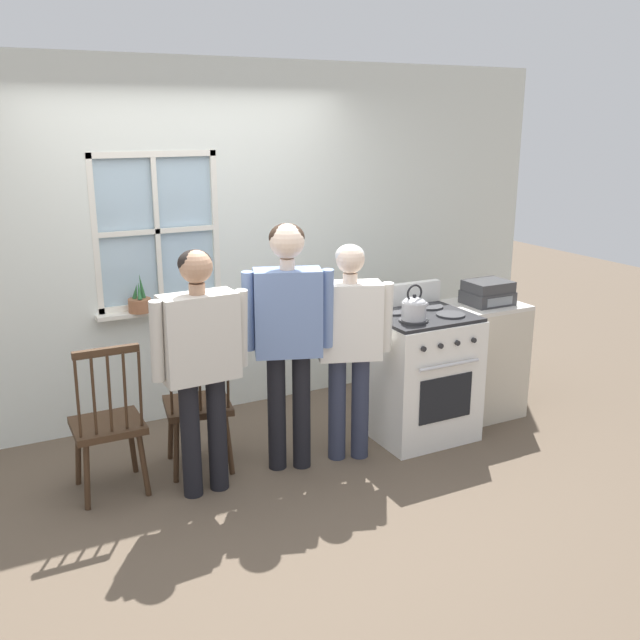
{
  "coord_description": "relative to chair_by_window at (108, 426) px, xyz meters",
  "views": [
    {
      "loc": [
        -1.54,
        -3.78,
        2.27
      ],
      "look_at": [
        0.51,
        0.2,
        1.0
      ],
      "focal_mm": 40.0,
      "sensor_mm": 36.0,
      "label": 1
    }
  ],
  "objects": [
    {
      "name": "person_adult_right",
      "position": [
        1.55,
        -0.26,
        0.45
      ],
      "size": [
        0.57,
        0.34,
        1.49
      ],
      "rotation": [
        0.0,
        0.0,
        -0.35
      ],
      "color": "#2D3347",
      "rests_on": "ground_plane"
    },
    {
      "name": "stereo",
      "position": [
        2.87,
        -0.08,
        0.54
      ],
      "size": [
        0.34,
        0.29,
        0.18
      ],
      "color": "#38383A",
      "rests_on": "side_counter"
    },
    {
      "name": "chair_near_wall",
      "position": [
        0.59,
        0.05,
        0.0
      ],
      "size": [
        0.48,
        0.47,
        1.0
      ],
      "rotation": [
        0.0,
        0.0,
        2.97
      ],
      "color": "#3D2819",
      "rests_on": "ground_plane"
    },
    {
      "name": "wall_back",
      "position": [
        0.86,
        1.0,
        0.9
      ],
      "size": [
        6.4,
        0.16,
        2.7
      ],
      "color": "silver",
      "rests_on": "ground_plane"
    },
    {
      "name": "chair_by_window",
      "position": [
        0.0,
        0.0,
        0.0
      ],
      "size": [
        0.42,
        0.41,
        1.0
      ],
      "rotation": [
        0.0,
        0.0,
        3.14
      ],
      "color": "#3D2819",
      "rests_on": "ground_plane"
    },
    {
      "name": "side_counter",
      "position": [
        2.87,
        -0.06,
        0.0
      ],
      "size": [
        0.55,
        0.5,
        0.9
      ],
      "color": "beige",
      "rests_on": "ground_plane"
    },
    {
      "name": "kettle",
      "position": [
        2.04,
        -0.3,
        0.58
      ],
      "size": [
        0.21,
        0.17,
        0.25
      ],
      "color": "#B7B7BC",
      "rests_on": "stove"
    },
    {
      "name": "person_teen_center",
      "position": [
        1.13,
        -0.21,
        0.57
      ],
      "size": [
        0.58,
        0.34,
        1.65
      ],
      "rotation": [
        0.0,
        0.0,
        -0.35
      ],
      "color": "black",
      "rests_on": "ground_plane"
    },
    {
      "name": "stove",
      "position": [
        2.2,
        -0.17,
        0.03
      ],
      "size": [
        0.7,
        0.68,
        1.08
      ],
      "color": "white",
      "rests_on": "ground_plane"
    },
    {
      "name": "potted_plant",
      "position": [
        0.45,
        0.91,
        0.53
      ],
      "size": [
        0.16,
        0.16,
        0.29
      ],
      "color": "#935B3D",
      "rests_on": "wall_back"
    },
    {
      "name": "ground_plane",
      "position": [
        0.85,
        -0.4,
        -0.45
      ],
      "size": [
        16.0,
        16.0,
        0.0
      ],
      "primitive_type": "plane",
      "color": "brown"
    },
    {
      "name": "person_elderly_left",
      "position": [
        0.52,
        -0.27,
        0.49
      ],
      "size": [
        0.61,
        0.23,
        1.54
      ],
      "rotation": [
        0.0,
        0.0,
        0.05
      ],
      "color": "black",
      "rests_on": "ground_plane"
    }
  ]
}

